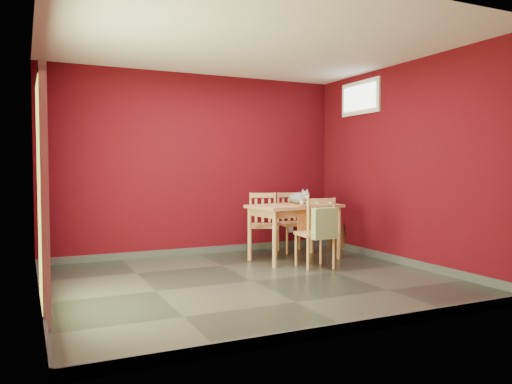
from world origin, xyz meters
name	(u,v)px	position (x,y,z in m)	size (l,w,h in m)	color
ground	(253,281)	(0.00, 0.00, 0.00)	(4.50, 4.50, 0.00)	#2D342D
room_shell	(253,277)	(0.00, 0.00, 0.05)	(4.50, 4.50, 4.50)	#4C0711
doorway	(41,188)	(-2.23, -0.40, 1.12)	(0.06, 1.01, 2.13)	#B7D838
window	(360,98)	(2.23, 1.00, 2.35)	(0.05, 0.90, 0.50)	white
outlet_plate	(291,229)	(1.60, 1.99, 0.30)	(0.08, 0.01, 0.12)	silver
dining_table	(295,212)	(1.10, 0.97, 0.68)	(1.34, 0.90, 0.78)	tan
table_runner	(299,209)	(1.10, 0.86, 0.73)	(0.41, 0.71, 0.34)	#A7622B
chair_far_left	(263,223)	(0.86, 1.52, 0.47)	(0.57, 0.57, 0.93)	tan
chair_far_right	(292,221)	(1.42, 1.61, 0.47)	(0.47, 0.47, 0.91)	tan
chair_near	(316,232)	(1.07, 0.36, 0.47)	(0.47, 0.47, 0.92)	tan
tote_bag	(325,223)	(1.06, 0.14, 0.60)	(0.33, 0.19, 0.46)	#94AE6F
cat	(298,196)	(1.21, 1.07, 0.90)	(0.24, 0.46, 0.23)	slate
picture_frame	(335,235)	(2.19, 1.58, 0.21)	(0.19, 0.44, 0.43)	#583121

